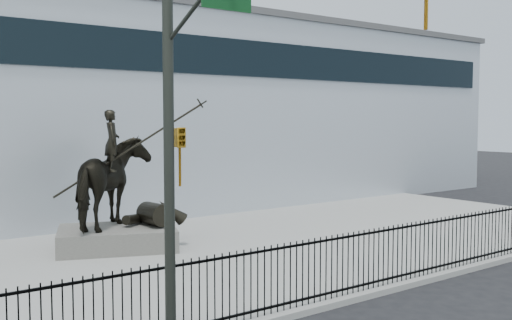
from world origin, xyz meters
TOP-DOWN VIEW (x-y plane):
  - ground at (0.00, 0.00)m, footprint 120.00×120.00m
  - plaza at (0.00, 7.00)m, footprint 30.00×12.00m
  - building at (0.00, 20.00)m, footprint 44.00×14.00m
  - picket_fence at (0.00, 1.25)m, footprint 22.10×0.10m
  - statue_plinth at (-3.92, 9.30)m, footprint 4.34×3.70m
  - equestrian_statue at (-3.86, 9.27)m, footprint 4.39×3.61m
  - traffic_signal_left at (-6.75, -0.62)m, footprint 1.52×4.84m

SIDE VIEW (x-z plane):
  - ground at x=0.00m, z-range 0.00..0.00m
  - plaza at x=0.00m, z-range 0.00..0.15m
  - statue_plinth at x=-3.92m, z-range 0.15..0.84m
  - picket_fence at x=0.00m, z-range 0.15..1.65m
  - equestrian_statue at x=-3.86m, z-range 0.29..4.27m
  - traffic_signal_left at x=-6.75m, z-range 0.53..7.53m
  - building at x=0.00m, z-range 0.00..9.00m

